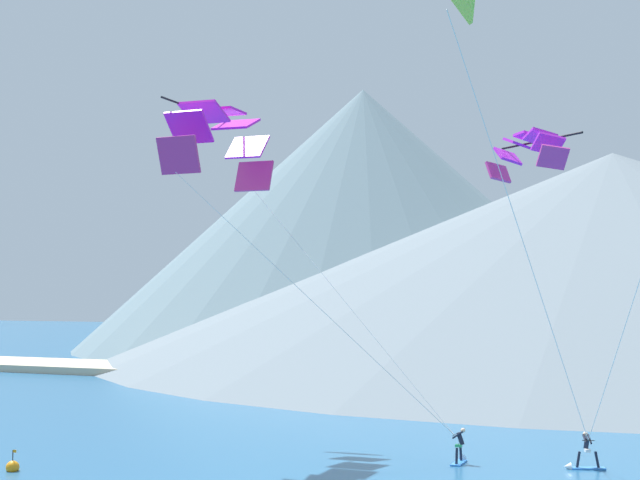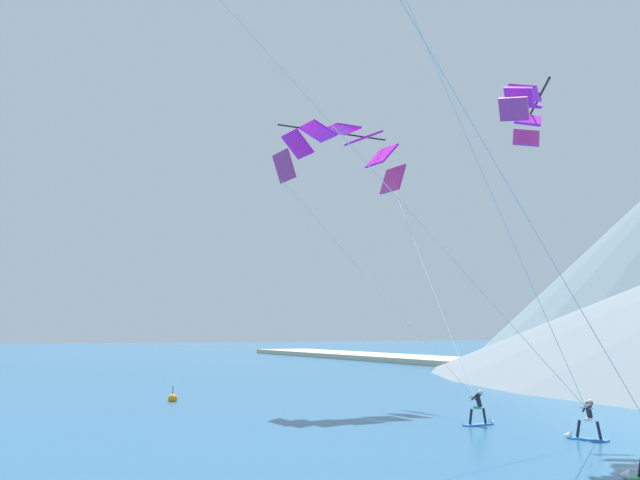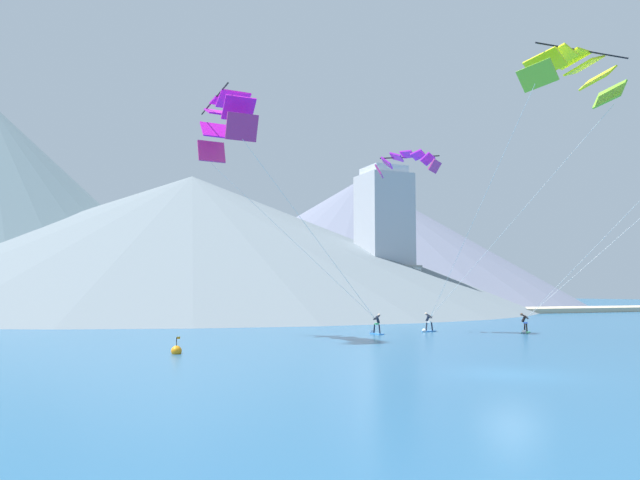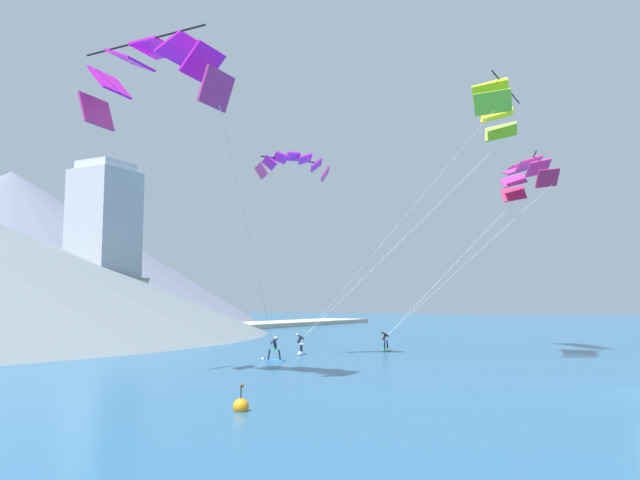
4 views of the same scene
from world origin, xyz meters
TOP-DOWN VIEW (x-y plane):
  - kitesurfer_near_trail at (11.34, 23.37)m, footprint 1.76×1.03m
  - kitesurfer_mid_center at (6.23, 22.67)m, footprint 0.58×1.75m
  - parafoil_kite_mid_center at (-5.81, 22.22)m, footprint 12.99×8.49m
  - parafoil_kite_distant_high_outer at (9.34, 22.89)m, footprint 4.72×4.76m
  - race_marker_buoy at (-10.64, 13.36)m, footprint 0.56×0.56m
  - shore_building_harbour_front at (-15.78, 60.91)m, footprint 10.18×6.71m

SIDE VIEW (x-z plane):
  - race_marker_buoy at x=-10.64m, z-range -0.35..0.67m
  - kitesurfer_near_trail at x=11.34m, z-range -0.37..1.25m
  - kitesurfer_mid_center at x=6.23m, z-range -0.38..1.27m
  - shore_building_harbour_front at x=-15.78m, z-range 0.01..5.70m
  - parafoil_kite_distant_high_outer at x=9.34m, z-range 12.82..14.79m
  - parafoil_kite_mid_center at x=-5.81m, z-range 7.59..23.08m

